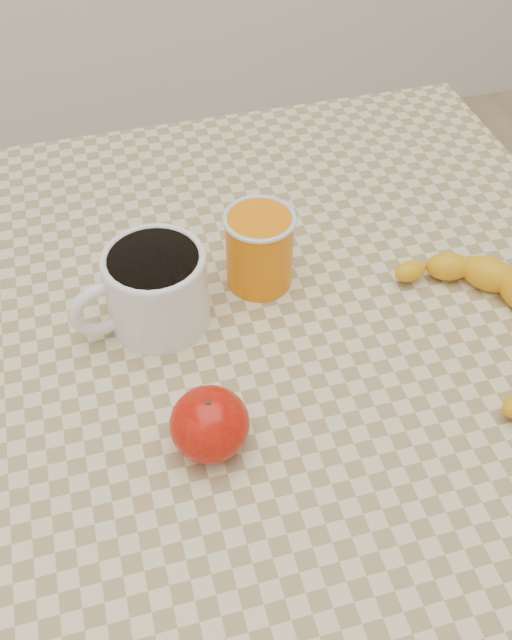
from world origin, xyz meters
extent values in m
plane|color=tan|center=(0.00, 0.00, 0.00)|extent=(3.00, 3.00, 0.00)
cube|color=beige|center=(0.00, 0.00, 0.73)|extent=(0.80, 0.80, 0.04)
cube|color=brown|center=(0.00, 0.00, 0.68)|extent=(0.74, 0.74, 0.06)
cylinder|color=brown|center=(0.35, 0.35, 0.35)|extent=(0.05, 0.05, 0.71)
cylinder|color=white|center=(-0.09, 0.05, 0.79)|extent=(0.12, 0.12, 0.08)
cylinder|color=black|center=(-0.09, 0.05, 0.83)|extent=(0.09, 0.09, 0.01)
torus|color=white|center=(-0.09, 0.05, 0.83)|extent=(0.10, 0.10, 0.01)
torus|color=white|center=(-0.14, 0.03, 0.79)|extent=(0.07, 0.03, 0.06)
cylinder|color=orange|center=(0.02, 0.07, 0.79)|extent=(0.07, 0.07, 0.08)
torus|color=silver|center=(0.02, 0.07, 0.83)|extent=(0.07, 0.07, 0.01)
ellipsoid|color=#9D0905|center=(-0.07, -0.12, 0.78)|extent=(0.08, 0.08, 0.06)
cylinder|color=#382311|center=(-0.07, -0.12, 0.81)|extent=(0.01, 0.01, 0.01)
camera|label=1|loc=(-0.12, -0.45, 1.28)|focal=40.00mm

